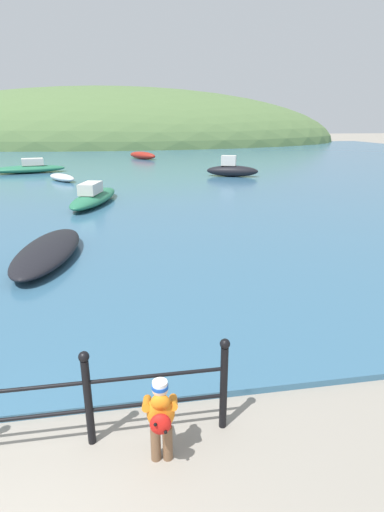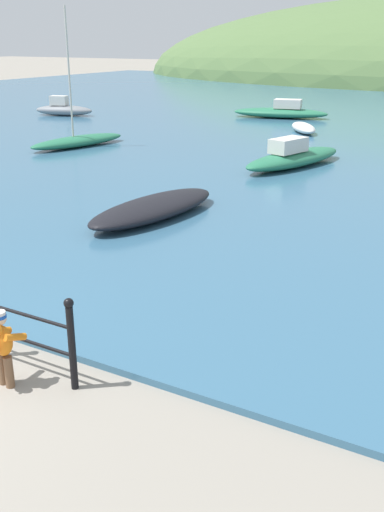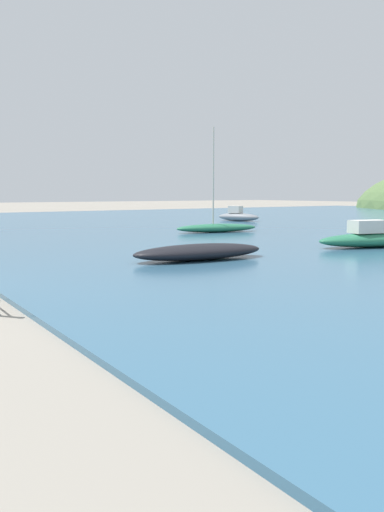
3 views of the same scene
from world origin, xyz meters
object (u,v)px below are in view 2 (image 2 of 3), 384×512
at_px(boat_mid_harbor, 303,128).
at_px(boat_white_sailboat, 293,157).
at_px(boat_far_right, 281,112).
at_px(boat_twin_mast, 63,109).
at_px(boat_blue_hull, 78,140).
at_px(boat_red_dinghy, 154,208).
at_px(child_in_coat, 1,342).

distance_m(boat_mid_harbor, boat_white_sailboat, 7.57).
xyz_separation_m(boat_far_right, boat_white_sailboat, (5.05, -11.52, 0.00)).
height_order(boat_mid_harbor, boat_twin_mast, boat_twin_mast).
bearing_deg(boat_blue_hull, boat_far_right, 73.91).
xyz_separation_m(boat_far_right, boat_mid_harbor, (2.77, -4.30, -0.10)).
bearing_deg(boat_white_sailboat, boat_red_dinghy, -95.74).
distance_m(boat_far_right, boat_mid_harbor, 5.12).
bearing_deg(boat_far_right, boat_twin_mast, -154.97).
bearing_deg(boat_white_sailboat, child_in_coat, -83.59).
bearing_deg(child_in_coat, boat_mid_harbor, 100.27).
bearing_deg(child_in_coat, boat_blue_hull, 126.94).
bearing_deg(boat_blue_hull, boat_red_dinghy, -40.17).
distance_m(boat_mid_harbor, boat_twin_mast, 13.30).
relative_size(boat_far_right, boat_twin_mast, 1.53).
distance_m(child_in_coat, boat_white_sailboat, 14.09).
height_order(boat_blue_hull, boat_white_sailboat, boat_blue_hull).
xyz_separation_m(boat_blue_hull, boat_far_right, (3.48, 12.08, 0.07)).
distance_m(boat_far_right, boat_twin_mast, 11.60).
distance_m(boat_blue_hull, boat_far_right, 12.57).
bearing_deg(boat_red_dinghy, boat_twin_mast, 137.15).
distance_m(boat_blue_hull, boat_mid_harbor, 9.99).
xyz_separation_m(child_in_coat, boat_blue_hull, (-10.11, 13.44, -0.27)).
bearing_deg(boat_mid_harbor, child_in_coat, -79.73).
relative_size(child_in_coat, boat_blue_hull, 0.20).
relative_size(boat_red_dinghy, boat_twin_mast, 1.26).
xyz_separation_m(boat_blue_hull, boat_mid_harbor, (6.26, 7.78, -0.03)).
relative_size(boat_mid_harbor, boat_white_sailboat, 0.54).
distance_m(child_in_coat, boat_blue_hull, 16.82).
distance_m(child_in_coat, boat_mid_harbor, 21.57).
xyz_separation_m(boat_far_right, boat_twin_mast, (-10.51, -4.91, 0.02)).
relative_size(boat_blue_hull, boat_mid_harbor, 1.94).
xyz_separation_m(child_in_coat, boat_far_right, (-6.62, 25.52, -0.20)).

